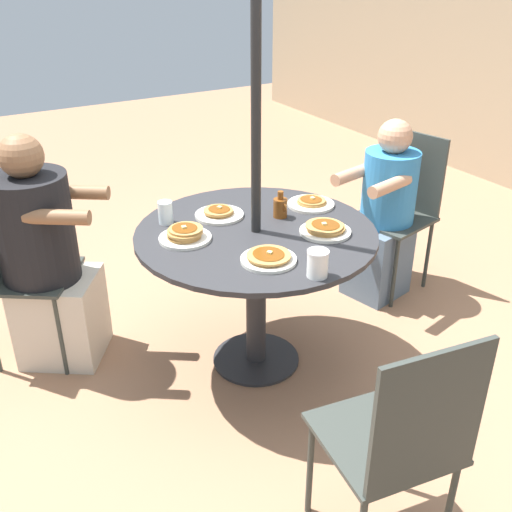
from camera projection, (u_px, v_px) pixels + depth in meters
ground_plane at (256, 359)px, 3.15m from camera, size 12.00×12.00×0.00m
patio_table at (256, 255)px, 2.86m from camera, size 1.14×1.14×0.75m
umbrella_pole at (256, 168)px, 2.66m from camera, size 0.05×0.05×2.12m
patio_chair_north at (401, 438)px, 1.90m from camera, size 0.47×0.47×0.96m
patio_chair_east at (402, 203)px, 3.63m from camera, size 0.49×0.49×0.96m
diner_east at (384, 218)px, 3.55m from camera, size 0.41×0.53×1.09m
patio_chair_south at (11, 261)px, 2.96m from camera, size 0.57×0.57×0.96m
diner_south at (46, 263)px, 2.96m from camera, size 0.57×0.60×1.19m
pancake_plate_a at (325, 229)px, 2.77m from camera, size 0.24×0.24×0.05m
pancake_plate_b at (219, 213)px, 2.95m from camera, size 0.24×0.24×0.05m
pancake_plate_c at (268, 258)px, 2.53m from camera, size 0.24×0.24×0.05m
pancake_plate_d at (311, 203)px, 3.07m from camera, size 0.24×0.24×0.05m
pancake_plate_e at (185, 235)px, 2.71m from camera, size 0.24×0.24×0.07m
syrup_bottle at (280, 207)px, 2.92m from camera, size 0.09×0.07×0.13m
coffee_cup at (318, 264)px, 2.39m from camera, size 0.09×0.09×0.11m
drinking_glass_a at (165, 212)px, 2.86m from camera, size 0.07×0.07×0.11m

